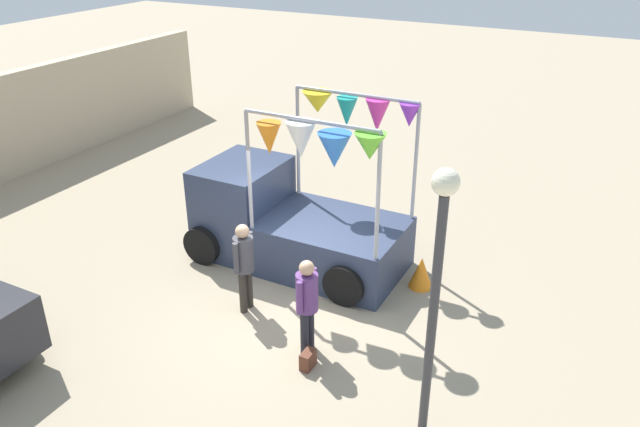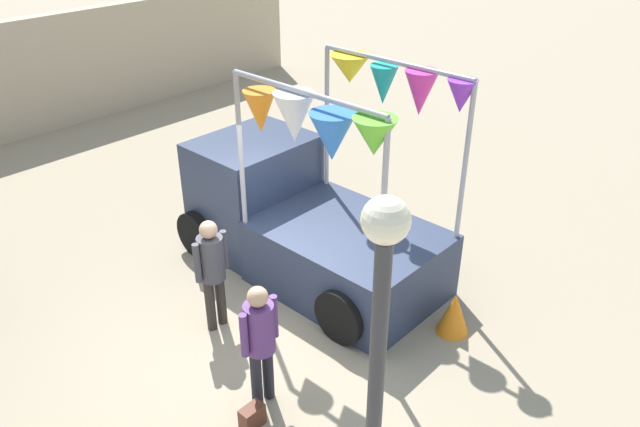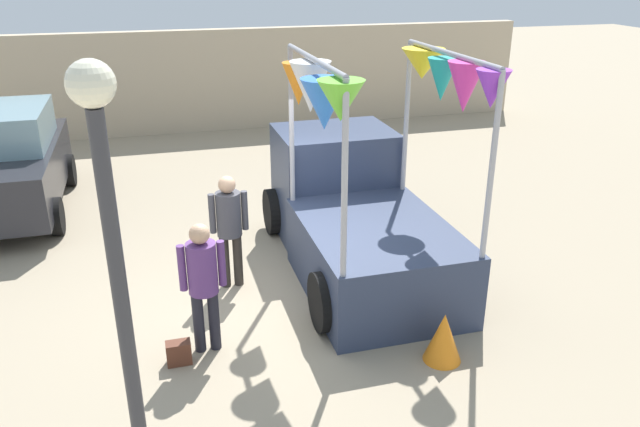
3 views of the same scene
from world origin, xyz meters
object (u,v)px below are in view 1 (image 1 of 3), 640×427
folded_kite_bundle_tangerine (421,272)px  street_lamp (437,271)px  handbag (308,360)px  vendor_truck (287,215)px  person_vendor (244,260)px  person_customer (307,298)px

folded_kite_bundle_tangerine → street_lamp: bearing=-160.1°
street_lamp → folded_kite_bundle_tangerine: bearing=19.9°
handbag → street_lamp: size_ratio=0.08×
vendor_truck → folded_kite_bundle_tangerine: vendor_truck is taller
person_vendor → folded_kite_bundle_tangerine: bearing=-49.4°
person_vendor → street_lamp: 4.10m
handbag → person_customer: bearing=29.7°
vendor_truck → folded_kite_bundle_tangerine: size_ratio=6.89×
handbag → folded_kite_bundle_tangerine: folded_kite_bundle_tangerine is taller
person_vendor → folded_kite_bundle_tangerine: size_ratio=2.72×
person_customer → street_lamp: street_lamp is taller
vendor_truck → handbag: 3.44m
vendor_truck → street_lamp: size_ratio=1.11×
vendor_truck → folded_kite_bundle_tangerine: bearing=-85.8°
vendor_truck → street_lamp: (-3.12, -3.89, 1.52)m
vendor_truck → handbag: (-2.73, -1.94, -0.79)m
person_customer → folded_kite_bundle_tangerine: bearing=-20.1°
handbag → street_lamp: bearing=-101.3°
street_lamp → person_vendor: bearing=71.0°
vendor_truck → person_vendor: (-1.87, -0.27, 0.05)m
vendor_truck → folded_kite_bundle_tangerine: (0.20, -2.69, -0.63)m
vendor_truck → street_lamp: bearing=-128.7°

